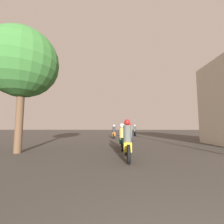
% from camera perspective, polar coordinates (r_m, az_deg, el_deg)
% --- Properties ---
extents(motorcycle_yellow, '(0.60, 2.09, 1.60)m').
position_cam_1_polar(motorcycle_yellow, '(6.14, 5.85, -11.73)').
color(motorcycle_yellow, black).
rests_on(motorcycle_yellow, ground_plane).
extents(motorcycle_green, '(0.60, 2.11, 1.48)m').
position_cam_1_polar(motorcycle_green, '(8.80, 3.82, -10.14)').
color(motorcycle_green, black).
rests_on(motorcycle_green, ground_plane).
extents(motorcycle_blue, '(0.60, 1.87, 1.58)m').
position_cam_1_polar(motorcycle_blue, '(13.77, 6.86, -8.34)').
color(motorcycle_blue, black).
rests_on(motorcycle_blue, ground_plane).
extents(motorcycle_orange, '(0.60, 2.01, 1.52)m').
position_cam_1_polar(motorcycle_orange, '(16.84, 0.79, -7.94)').
color(motorcycle_orange, black).
rests_on(motorcycle_orange, ground_plane).
extents(motorcycle_black, '(0.60, 2.05, 1.56)m').
position_cam_1_polar(motorcycle_black, '(21.23, 8.70, -7.34)').
color(motorcycle_black, black).
rests_on(motorcycle_black, ground_plane).
extents(street_tree, '(3.62, 3.62, 6.44)m').
position_cam_1_polar(street_tree, '(9.48, -30.88, 15.63)').
color(street_tree, brown).
rests_on(street_tree, ground_plane).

